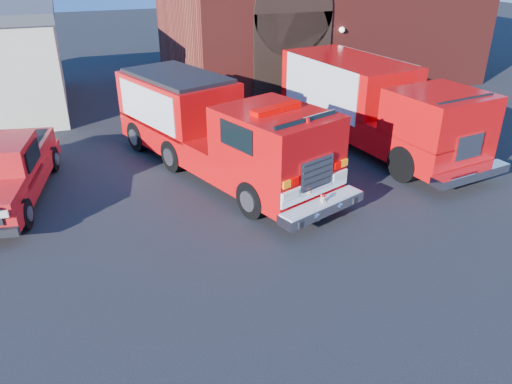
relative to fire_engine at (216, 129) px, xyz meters
name	(u,v)px	position (x,y,z in m)	size (l,w,h in m)	color
ground	(240,217)	(-0.30, -3.09, -1.44)	(100.00, 100.00, 0.00)	black
parking_stripe_near	(419,169)	(6.20, -2.09, -1.44)	(0.12, 3.00, 0.01)	yellow
parking_stripe_mid	(369,139)	(6.20, 0.91, -1.44)	(0.12, 3.00, 0.01)	yellow
parking_stripe_far	(331,116)	(6.20, 3.91, -1.44)	(0.12, 3.00, 0.01)	yellow
fire_engine	(216,129)	(0.00, 0.00, 0.00)	(5.35, 9.35, 2.78)	black
pickup_truck	(3,171)	(-6.15, 0.24, -0.57)	(3.03, 5.89, 1.84)	black
secondary_truck	(373,103)	(5.85, 0.42, 0.11)	(3.86, 9.03, 2.84)	black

